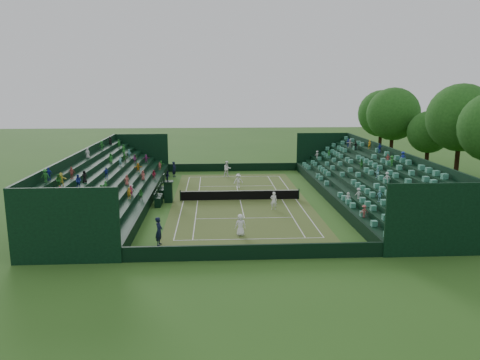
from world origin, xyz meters
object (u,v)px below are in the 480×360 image
Objects in this scene: umpire_chair at (168,189)px; player_far_east at (238,181)px; player_near_west at (240,225)px; tennis_net at (240,195)px; player_far_west at (227,169)px; player_near_east at (274,201)px.

player_far_east is at bearing 40.00° from umpire_chair.
player_near_west is 1.05× the size of player_far_east.
player_far_west is (-0.87, 11.98, 0.45)m from tennis_net.
player_far_west is at bearing 94.17° from tennis_net.
player_far_east is at bearing 88.56° from tennis_net.
umpire_chair is 12.34m from player_near_west.
player_far_east is at bearing -69.04° from player_near_east.
player_far_west is 6.56m from player_far_east.
player_near_east is 9.63m from player_far_east.
player_near_east is at bearing -94.26° from player_far_west.
player_far_east is (0.14, 5.50, 0.26)m from tennis_net.
umpire_chair is 9.21m from player_far_east.
tennis_net is 6.00× the size of player_far_west.
player_far_east is at bearing -101.44° from player_near_west.
umpire_chair is 1.93× the size of player_far_east.
umpire_chair is 1.84× the size of player_near_east.
player_near_east is at bearing -124.08° from player_near_west.
umpire_chair is at bearing -68.15° from player_near_west.
player_near_west is 8.02m from player_near_east.
player_near_west is at bearing -59.28° from umpire_chair.
player_far_west reaches higher than tennis_net.
player_near_east is at bearing -85.37° from player_far_east.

